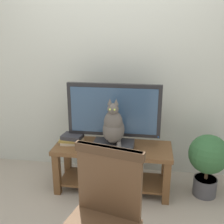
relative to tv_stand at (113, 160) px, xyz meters
The scene contains 8 objects.
back_wall 1.19m from the tv_stand, 96.14° to the left, with size 7.00×0.12×2.80m, color #B7BCB2.
tv_stand is the anchor object (origin of this frame).
tv 0.52m from the tv_stand, 89.98° to the left, with size 0.97×0.20×0.65m.
media_box 0.21m from the tv_stand, 74.33° to the right, with size 0.41×0.26×0.08m.
cat 0.42m from the tv_stand, 76.10° to the right, with size 0.22×0.32×0.47m.
wooden_chair 1.17m from the tv_stand, 85.06° to the right, with size 0.56×0.56×0.97m.
book_stack 0.49m from the tv_stand, behind, with size 0.25×0.19×0.10m.
potted_plant 0.98m from the tv_stand, ahead, with size 0.40×0.40×0.67m.
Camera 1 is at (0.43, -1.89, 1.67)m, focal length 42.57 mm.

